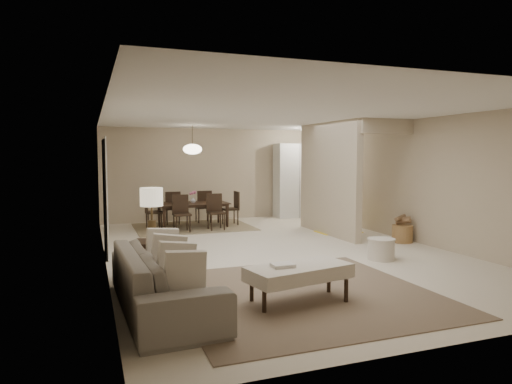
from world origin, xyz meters
name	(u,v)px	position (x,y,z in m)	size (l,w,h in m)	color
floor	(275,251)	(0.00, 0.00, 0.00)	(9.00, 9.00, 0.00)	beige
ceiling	(276,115)	(0.00, 0.00, 2.50)	(9.00, 9.00, 0.00)	white
back_wall	(213,174)	(0.00, 4.50, 1.25)	(6.00, 6.00, 0.00)	#BCAC8E
left_wall	(104,187)	(-3.00, 0.00, 1.25)	(9.00, 9.00, 0.00)	#BCAC8E
right_wall	(410,181)	(3.00, 0.00, 1.25)	(9.00, 9.00, 0.00)	#BCAC8E
partition	(328,179)	(1.80, 1.25, 1.25)	(0.15, 2.50, 2.50)	#BCAC8E
doorway	(105,198)	(-2.97, 0.60, 1.02)	(0.04, 0.90, 2.04)	black
pantry_cabinet	(296,181)	(2.35, 4.15, 1.05)	(1.20, 0.55, 2.10)	white
flush_light	(309,129)	(2.30, 3.20, 2.46)	(0.44, 0.44, 0.05)	white
living_rug	(303,293)	(-0.69, -2.58, 0.01)	(3.20, 3.20, 0.01)	brown
sofa	(164,280)	(-2.45, -2.58, 0.35)	(0.93, 2.37, 0.69)	gray
ottoman_bench	(299,273)	(-0.89, -2.88, 0.36)	(1.35, 0.81, 0.45)	beige
side_table	(153,260)	(-2.40, -1.21, 0.28)	(0.50, 0.50, 0.55)	black
table_lamp	(152,202)	(-2.40, -1.21, 1.11)	(0.32, 0.32, 0.76)	#4A391F
round_pouf	(381,249)	(1.40, -1.31, 0.18)	(0.46, 0.46, 0.36)	beige
wicker_basket	(402,234)	(2.74, -0.14, 0.18)	(0.41, 0.41, 0.35)	olive
dining_rug	(193,227)	(-0.83, 3.29, 0.01)	(2.80, 2.10, 0.01)	#7C6A4D
dining_table	(193,215)	(-0.83, 3.29, 0.30)	(1.71, 0.95, 0.60)	black
dining_chairs	(193,210)	(-0.83, 3.29, 0.43)	(2.30, 1.67, 0.86)	black
vase	(193,200)	(-0.83, 3.29, 0.67)	(0.14, 0.14, 0.14)	silver
yellow_mat	(338,232)	(2.16, 1.40, 0.01)	(0.98, 0.60, 0.01)	yellow
pendant_light	(192,149)	(-0.83, 3.29, 1.92)	(0.46, 0.46, 0.71)	#4A391F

